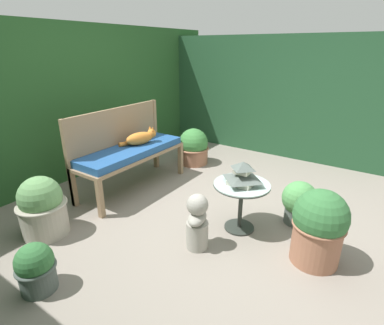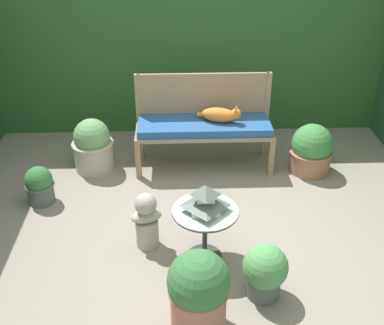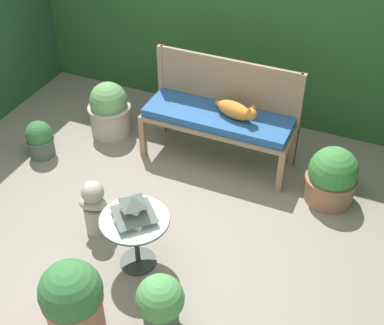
{
  "view_description": "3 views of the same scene",
  "coord_description": "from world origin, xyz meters",
  "px_view_note": "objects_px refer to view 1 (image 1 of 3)",
  "views": [
    {
      "loc": [
        -2.49,
        -1.5,
        1.81
      ],
      "look_at": [
        0.34,
        0.41,
        0.48
      ],
      "focal_mm": 28.0,
      "sensor_mm": 36.0,
      "label": 1
    },
    {
      "loc": [
        -0.19,
        -3.72,
        2.95
      ],
      "look_at": [
        -0.03,
        0.38,
        0.54
      ],
      "focal_mm": 45.0,
      "sensor_mm": 36.0,
      "label": 2
    },
    {
      "loc": [
        1.71,
        -3.04,
        3.53
      ],
      "look_at": [
        0.22,
        0.37,
        0.6
      ],
      "focal_mm": 50.0,
      "sensor_mm": 36.0,
      "label": 3
    }
  ],
  "objects_px": {
    "cat": "(141,138)",
    "patio_table": "(241,194)",
    "garden_bust": "(197,222)",
    "potted_plant_bench_left": "(36,268)",
    "pagoda_birdhouse": "(243,175)",
    "potted_plant_table_far": "(299,202)",
    "potted_plant_hedge_corner": "(193,147)",
    "potted_plant_path_edge": "(42,207)",
    "garden_bench": "(132,154)",
    "potted_plant_patio_mid": "(319,227)"
  },
  "relations": [
    {
      "from": "cat",
      "to": "patio_table",
      "type": "distance_m",
      "value": 1.67
    },
    {
      "from": "patio_table",
      "to": "garden_bust",
      "type": "distance_m",
      "value": 0.57
    },
    {
      "from": "potted_plant_bench_left",
      "to": "pagoda_birdhouse",
      "type": "bearing_deg",
      "value": -29.3
    },
    {
      "from": "patio_table",
      "to": "potted_plant_table_far",
      "type": "height_order",
      "value": "patio_table"
    },
    {
      "from": "potted_plant_hedge_corner",
      "to": "potted_plant_path_edge",
      "type": "bearing_deg",
      "value": 176.93
    },
    {
      "from": "garden_bench",
      "to": "potted_plant_table_far",
      "type": "distance_m",
      "value": 2.15
    },
    {
      "from": "garden_bust",
      "to": "potted_plant_patio_mid",
      "type": "relative_size",
      "value": 0.81
    },
    {
      "from": "cat",
      "to": "potted_plant_path_edge",
      "type": "bearing_deg",
      "value": -163.48
    },
    {
      "from": "cat",
      "to": "pagoda_birdhouse",
      "type": "xyz_separation_m",
      "value": [
        -0.28,
        -1.63,
        -0.04
      ]
    },
    {
      "from": "cat",
      "to": "patio_table",
      "type": "bearing_deg",
      "value": -83.77
    },
    {
      "from": "pagoda_birdhouse",
      "to": "garden_bust",
      "type": "xyz_separation_m",
      "value": [
        -0.52,
        0.2,
        -0.34
      ]
    },
    {
      "from": "potted_plant_table_far",
      "to": "potted_plant_patio_mid",
      "type": "bearing_deg",
      "value": -150.59
    },
    {
      "from": "potted_plant_path_edge",
      "to": "potted_plant_table_far",
      "type": "bearing_deg",
      "value": -51.47
    },
    {
      "from": "cat",
      "to": "potted_plant_bench_left",
      "type": "height_order",
      "value": "cat"
    },
    {
      "from": "potted_plant_hedge_corner",
      "to": "garden_bust",
      "type": "bearing_deg",
      "value": -145.22
    },
    {
      "from": "potted_plant_bench_left",
      "to": "potted_plant_path_edge",
      "type": "bearing_deg",
      "value": 54.92
    },
    {
      "from": "potted_plant_path_edge",
      "to": "potted_plant_hedge_corner",
      "type": "distance_m",
      "value": 2.53
    },
    {
      "from": "patio_table",
      "to": "potted_plant_patio_mid",
      "type": "height_order",
      "value": "potted_plant_patio_mid"
    },
    {
      "from": "potted_plant_table_far",
      "to": "potted_plant_path_edge",
      "type": "xyz_separation_m",
      "value": [
        -1.66,
        2.08,
        0.05
      ]
    },
    {
      "from": "cat",
      "to": "potted_plant_bench_left",
      "type": "distance_m",
      "value": 2.12
    },
    {
      "from": "garden_bust",
      "to": "potted_plant_table_far",
      "type": "bearing_deg",
      "value": -50.68
    },
    {
      "from": "potted_plant_path_edge",
      "to": "potted_plant_bench_left",
      "type": "height_order",
      "value": "potted_plant_path_edge"
    },
    {
      "from": "garden_bench",
      "to": "cat",
      "type": "bearing_deg",
      "value": 0.14
    },
    {
      "from": "cat",
      "to": "potted_plant_bench_left",
      "type": "bearing_deg",
      "value": -144.75
    },
    {
      "from": "potted_plant_table_far",
      "to": "potted_plant_patio_mid",
      "type": "distance_m",
      "value": 0.64
    },
    {
      "from": "cat",
      "to": "patio_table",
      "type": "xyz_separation_m",
      "value": [
        -0.28,
        -1.63,
        -0.26
      ]
    },
    {
      "from": "patio_table",
      "to": "potted_plant_patio_mid",
      "type": "distance_m",
      "value": 0.79
    },
    {
      "from": "garden_bust",
      "to": "garden_bench",
      "type": "bearing_deg",
      "value": 50.78
    },
    {
      "from": "potted_plant_path_edge",
      "to": "patio_table",
      "type": "bearing_deg",
      "value": -53.2
    },
    {
      "from": "garden_bench",
      "to": "potted_plant_path_edge",
      "type": "height_order",
      "value": "potted_plant_path_edge"
    },
    {
      "from": "potted_plant_path_edge",
      "to": "potted_plant_hedge_corner",
      "type": "height_order",
      "value": "potted_plant_path_edge"
    },
    {
      "from": "pagoda_birdhouse",
      "to": "potted_plant_hedge_corner",
      "type": "distance_m",
      "value": 2.01
    },
    {
      "from": "garden_bench",
      "to": "potted_plant_hedge_corner",
      "type": "distance_m",
      "value": 1.27
    },
    {
      "from": "cat",
      "to": "potted_plant_path_edge",
      "type": "distance_m",
      "value": 1.52
    },
    {
      "from": "garden_bench",
      "to": "potted_plant_bench_left",
      "type": "distance_m",
      "value": 1.91
    },
    {
      "from": "cat",
      "to": "potted_plant_table_far",
      "type": "xyz_separation_m",
      "value": [
        0.18,
        -2.1,
        -0.41
      ]
    },
    {
      "from": "potted_plant_patio_mid",
      "to": "pagoda_birdhouse",
      "type": "bearing_deg",
      "value": 83.08
    },
    {
      "from": "cat",
      "to": "potted_plant_table_far",
      "type": "height_order",
      "value": "cat"
    },
    {
      "from": "pagoda_birdhouse",
      "to": "potted_plant_path_edge",
      "type": "relative_size",
      "value": 0.51
    },
    {
      "from": "potted_plant_path_edge",
      "to": "potted_plant_bench_left",
      "type": "relative_size",
      "value": 1.52
    },
    {
      "from": "cat",
      "to": "garden_bust",
      "type": "bearing_deg",
      "value": -103.22
    },
    {
      "from": "garden_bench",
      "to": "potted_plant_bench_left",
      "type": "xyz_separation_m",
      "value": [
        -1.76,
        -0.69,
        -0.29
      ]
    },
    {
      "from": "cat",
      "to": "potted_plant_path_edge",
      "type": "xyz_separation_m",
      "value": [
        -1.48,
        -0.02,
        -0.36
      ]
    },
    {
      "from": "cat",
      "to": "potted_plant_hedge_corner",
      "type": "xyz_separation_m",
      "value": [
        1.05,
        -0.15,
        -0.39
      ]
    },
    {
      "from": "patio_table",
      "to": "pagoda_birdhouse",
      "type": "bearing_deg",
      "value": 82.87
    },
    {
      "from": "potted_plant_table_far",
      "to": "pagoda_birdhouse",
      "type": "bearing_deg",
      "value": 133.85
    },
    {
      "from": "potted_plant_bench_left",
      "to": "cat",
      "type": "bearing_deg",
      "value": 19.44
    },
    {
      "from": "garden_bust",
      "to": "potted_plant_patio_mid",
      "type": "distance_m",
      "value": 1.07
    },
    {
      "from": "potted_plant_patio_mid",
      "to": "potted_plant_bench_left",
      "type": "bearing_deg",
      "value": 132.53
    },
    {
      "from": "potted_plant_table_far",
      "to": "potted_plant_path_edge",
      "type": "relative_size",
      "value": 0.77
    }
  ]
}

